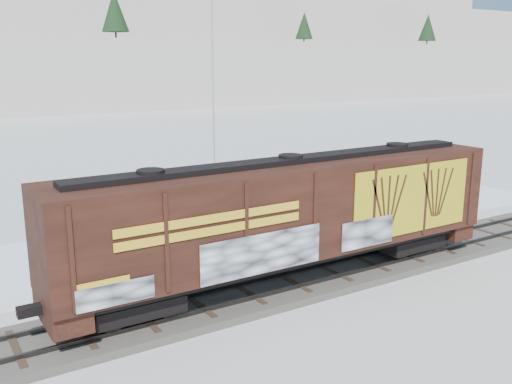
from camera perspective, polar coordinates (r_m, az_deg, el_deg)
ground at (r=23.63m, az=7.47°, el=-8.47°), size 500.00×500.00×0.00m
rail_track at (r=23.57m, az=7.48°, el=-8.14°), size 50.00×3.40×0.43m
parking_strip at (r=29.44m, az=-1.84°, el=-3.93°), size 40.00×8.00×0.03m
hopper_railcar at (r=21.45m, az=3.42°, el=-2.06°), size 18.20×3.06×4.70m
flagpole at (r=33.11m, az=-4.11°, el=6.72°), size 2.30×0.90×13.13m
car_silver at (r=27.79m, az=-11.40°, el=-3.35°), size 5.05×2.04×1.72m
car_white at (r=28.29m, az=-4.94°, el=-2.99°), size 5.06×3.47×1.58m
car_dark at (r=31.20m, az=3.74°, el=-1.50°), size 5.38×2.59×1.51m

